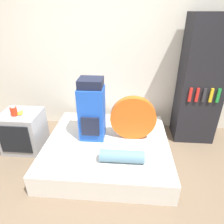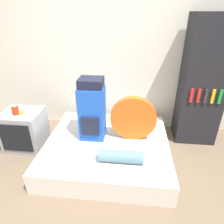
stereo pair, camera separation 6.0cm
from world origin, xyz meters
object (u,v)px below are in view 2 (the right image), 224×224
(sleeping_roll, at_px, (121,156))
(bookshelf, at_px, (203,83))
(tent_bag, at_px, (133,118))
(canister, at_px, (15,110))
(backpack, at_px, (92,110))
(television, at_px, (25,130))

(sleeping_roll, relative_size, bookshelf, 0.28)
(tent_bag, height_order, canister, tent_bag)
(backpack, height_order, bookshelf, bookshelf)
(canister, bearing_deg, tent_bag, 1.58)
(tent_bag, relative_size, bookshelf, 0.33)
(tent_bag, xyz_separation_m, bookshelf, (1.00, 0.56, 0.35))
(tent_bag, relative_size, sleeping_roll, 1.17)
(tent_bag, bearing_deg, television, 179.42)
(television, distance_m, bookshelf, 2.77)
(backpack, relative_size, tent_bag, 1.38)
(television, bearing_deg, sleeping_roll, -19.84)
(television, xyz_separation_m, canister, (-0.03, -0.06, 0.37))
(bookshelf, bearing_deg, canister, -167.30)
(tent_bag, distance_m, sleeping_roll, 0.59)
(backpack, bearing_deg, television, 177.98)
(tent_bag, bearing_deg, backpack, -177.85)
(backpack, distance_m, bookshelf, 1.69)
(tent_bag, height_order, sleeping_roll, tent_bag)
(television, relative_size, canister, 4.20)
(tent_bag, xyz_separation_m, sleeping_roll, (-0.13, -0.53, -0.24))
(sleeping_roll, height_order, television, television)
(backpack, relative_size, canister, 6.07)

